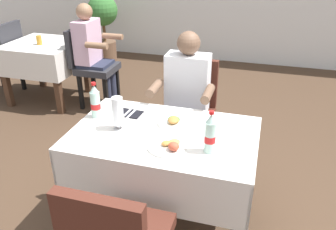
# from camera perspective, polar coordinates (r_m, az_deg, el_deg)

# --- Properties ---
(ground_plane) EXTENTS (11.00, 11.00, 0.00)m
(ground_plane) POSITION_cam_1_polar(r_m,az_deg,el_deg) (2.78, 0.65, -16.36)
(ground_plane) COLOR #473323
(main_dining_table) EXTENTS (1.24, 0.80, 0.75)m
(main_dining_table) POSITION_cam_1_polar(r_m,az_deg,el_deg) (2.40, -0.67, -6.42)
(main_dining_table) COLOR white
(main_dining_table) RESTS_ON ground
(chair_far_diner_seat) EXTENTS (0.44, 0.50, 0.97)m
(chair_far_diner_seat) POSITION_cam_1_polar(r_m,az_deg,el_deg) (3.09, 3.60, 0.98)
(chair_far_diner_seat) COLOR #4C2319
(chair_far_diner_seat) RESTS_ON ground
(seated_diner_far) EXTENTS (0.50, 0.46, 1.26)m
(seated_diner_far) POSITION_cam_1_polar(r_m,az_deg,el_deg) (2.93, 2.93, 2.88)
(seated_diner_far) COLOR #282D42
(seated_diner_far) RESTS_ON ground
(plate_near_camera) EXTENTS (0.25, 0.25, 0.07)m
(plate_near_camera) POSITION_cam_1_polar(r_m,az_deg,el_deg) (2.14, 0.19, -5.08)
(plate_near_camera) COLOR white
(plate_near_camera) RESTS_ON main_dining_table
(plate_far_diner) EXTENTS (0.23, 0.23, 0.05)m
(plate_far_diner) POSITION_cam_1_polar(r_m,az_deg,el_deg) (2.41, 0.97, -1.06)
(plate_far_diner) COLOR white
(plate_far_diner) RESTS_ON main_dining_table
(beer_glass_left) EXTENTS (0.08, 0.08, 0.23)m
(beer_glass_left) POSITION_cam_1_polar(r_m,az_deg,el_deg) (2.32, -8.28, 0.30)
(beer_glass_left) COLOR white
(beer_glass_left) RESTS_ON main_dining_table
(cola_bottle_primary) EXTENTS (0.07, 0.07, 0.27)m
(cola_bottle_primary) POSITION_cam_1_polar(r_m,az_deg,el_deg) (2.07, 6.97, -3.19)
(cola_bottle_primary) COLOR silver
(cola_bottle_primary) RESTS_ON main_dining_table
(cola_bottle_secondary) EXTENTS (0.07, 0.07, 0.27)m
(cola_bottle_secondary) POSITION_cam_1_polar(r_m,az_deg,el_deg) (2.52, -11.88, 2.09)
(cola_bottle_secondary) COLOR silver
(cola_bottle_secondary) RESTS_ON main_dining_table
(napkin_cutlery_set) EXTENTS (0.18, 0.19, 0.01)m
(napkin_cutlery_set) POSITION_cam_1_polar(r_m,az_deg,el_deg) (2.56, -6.29, 0.28)
(napkin_cutlery_set) COLOR black
(napkin_cutlery_set) RESTS_ON main_dining_table
(background_dining_table) EXTENTS (0.85, 0.82, 0.75)m
(background_dining_table) POSITION_cam_1_polar(r_m,az_deg,el_deg) (4.71, -19.57, 8.86)
(background_dining_table) COLOR white
(background_dining_table) RESTS_ON ground
(background_chair_left) EXTENTS (0.50, 0.44, 0.97)m
(background_chair_left) POSITION_cam_1_polar(r_m,az_deg,el_deg) (5.10, -25.48, 9.03)
(background_chair_left) COLOR #2D2D33
(background_chair_left) RESTS_ON ground
(background_chair_right) EXTENTS (0.50, 0.44, 0.97)m
(background_chair_right) POSITION_cam_1_polar(r_m,az_deg,el_deg) (4.38, -12.68, 8.39)
(background_chair_right) COLOR #2D2D33
(background_chair_right) RESTS_ON ground
(background_patron) EXTENTS (0.46, 0.50, 1.26)m
(background_patron) POSITION_cam_1_polar(r_m,az_deg,el_deg) (4.32, -12.31, 10.32)
(background_patron) COLOR #282D42
(background_patron) RESTS_ON ground
(background_table_tumbler) EXTENTS (0.06, 0.06, 0.11)m
(background_table_tumbler) POSITION_cam_1_polar(r_m,az_deg,el_deg) (4.57, -20.47, 11.47)
(background_table_tumbler) COLOR #C68928
(background_table_tumbler) RESTS_ON background_dining_table
(potted_plant_corner) EXTENTS (0.50, 0.50, 1.11)m
(potted_plant_corner) POSITION_cam_1_polar(r_m,az_deg,el_deg) (6.05, -10.59, 14.80)
(potted_plant_corner) COLOR brown
(potted_plant_corner) RESTS_ON ground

